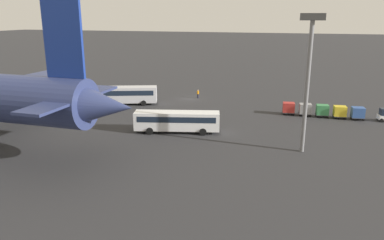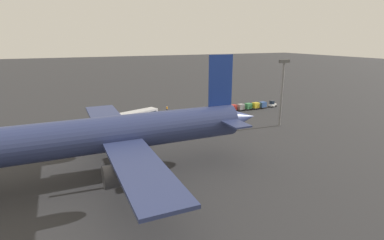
% 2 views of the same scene
% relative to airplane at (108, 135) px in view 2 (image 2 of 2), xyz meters
% --- Properties ---
extents(ground_plane, '(600.00, 600.00, 0.00)m').
position_rel_airplane_xyz_m(ground_plane, '(-21.18, -37.30, -7.06)').
color(ground_plane, '#2D2D30').
extents(airplane, '(54.48, 46.77, 18.77)m').
position_rel_airplane_xyz_m(airplane, '(0.00, 0.00, 0.00)').
color(airplane, navy).
rests_on(airplane, ground).
extents(shuttle_bus_near, '(12.80, 7.11, 3.33)m').
position_rel_airplane_xyz_m(shuttle_bus_near, '(-10.72, -28.80, -5.06)').
color(shuttle_bus_near, silver).
rests_on(shuttle_bus_near, ground).
extents(shuttle_bus_far, '(12.37, 5.51, 3.01)m').
position_rel_airplane_xyz_m(shuttle_bus_far, '(-26.39, -15.29, -5.24)').
color(shuttle_bus_far, white).
rests_on(shuttle_bus_far, ground).
extents(baggage_tug, '(2.62, 2.06, 2.10)m').
position_rel_airplane_xyz_m(baggage_tug, '(-55.94, -30.74, -6.11)').
color(baggage_tug, white).
rests_on(baggage_tug, ground).
extents(worker_person, '(0.38, 0.38, 1.74)m').
position_rel_airplane_xyz_m(worker_person, '(-22.64, -38.27, -6.19)').
color(worker_person, '#1E1E2D').
rests_on(worker_person, ground).
extents(cargo_cart_blue, '(2.20, 1.93, 2.06)m').
position_rel_airplane_xyz_m(cargo_cart_blue, '(-51.87, -30.34, -5.86)').
color(cargo_cart_blue, '#38383D').
rests_on(cargo_cart_blue, ground).
extents(cargo_cart_yellow, '(2.20, 1.93, 2.06)m').
position_rel_airplane_xyz_m(cargo_cart_yellow, '(-49.16, -30.35, -5.86)').
color(cargo_cart_yellow, '#38383D').
rests_on(cargo_cart_yellow, ground).
extents(cargo_cart_green, '(2.20, 1.93, 2.06)m').
position_rel_airplane_xyz_m(cargo_cart_green, '(-46.45, -30.40, -5.86)').
color(cargo_cart_green, '#38383D').
rests_on(cargo_cart_green, ground).
extents(cargo_cart_grey, '(2.20, 1.93, 2.06)m').
position_rel_airplane_xyz_m(cargo_cart_grey, '(-43.75, -30.37, -5.86)').
color(cargo_cart_grey, '#38383D').
rests_on(cargo_cart_grey, ground).
extents(cargo_cart_red, '(2.20, 1.93, 2.06)m').
position_rel_airplane_xyz_m(cargo_cart_red, '(-41.04, -30.41, -5.86)').
color(cargo_cart_red, '#38383D').
rests_on(cargo_cart_red, ground).
extents(light_pole, '(2.80, 0.70, 16.53)m').
position_rel_airplane_xyz_m(light_pole, '(-43.82, -12.53, 3.16)').
color(light_pole, slate).
rests_on(light_pole, ground).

